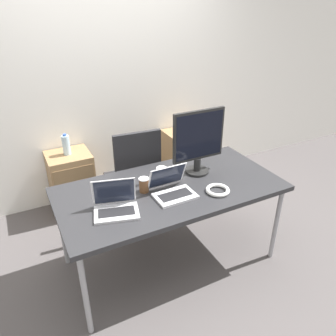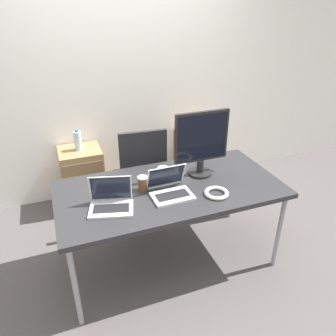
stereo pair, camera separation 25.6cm
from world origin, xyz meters
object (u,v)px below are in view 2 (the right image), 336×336
(cable_coil, at_px, (216,193))
(coffee_cup_brown, at_px, (143,183))
(laptop_left, at_px, (111,202))
(office_chair, at_px, (141,185))
(laptop_right, at_px, (170,189))
(monitor, at_px, (201,142))
(coffee_cup_white, at_px, (163,173))
(cabinet_left, at_px, (83,177))
(cabinet_right, at_px, (196,158))
(water_bottle, at_px, (78,141))

(cable_coil, bearing_deg, coffee_cup_brown, 152.31)
(laptop_left, bearing_deg, office_chair, 61.61)
(laptop_right, height_order, monitor, monitor)
(coffee_cup_brown, bearing_deg, coffee_cup_white, 30.87)
(cabinet_left, xyz_separation_m, laptop_right, (0.53, -1.28, 0.46))
(monitor, height_order, coffee_cup_brown, monitor)
(cabinet_right, height_order, monitor, monitor)
(water_bottle, distance_m, laptop_right, 1.39)
(cabinet_left, relative_size, coffee_cup_brown, 5.73)
(cable_coil, bearing_deg, monitor, 85.46)
(monitor, xyz_separation_m, coffee_cup_white, (-0.32, 0.04, -0.24))
(laptop_left, relative_size, coffee_cup_white, 3.60)
(cabinet_left, relative_size, coffee_cup_white, 6.85)
(water_bottle, bearing_deg, coffee_cup_brown, -72.79)
(office_chair, height_order, monitor, monitor)
(cabinet_left, bearing_deg, water_bottle, 90.00)
(office_chair, distance_m, cabinet_left, 0.70)
(cabinet_right, distance_m, cable_coil, 1.56)
(coffee_cup_white, bearing_deg, laptop_left, -150.62)
(laptop_right, xyz_separation_m, cable_coil, (0.33, -0.13, -0.03))
(coffee_cup_brown, relative_size, cable_coil, 0.63)
(water_bottle, bearing_deg, cabinet_left, -90.00)
(cabinet_left, xyz_separation_m, laptop_left, (0.08, -1.30, 0.47))
(monitor, bearing_deg, water_bottle, 129.84)
(coffee_cup_white, height_order, cable_coil, coffee_cup_white)
(office_chair, relative_size, cabinet_left, 1.55)
(cable_coil, bearing_deg, laptop_right, 158.14)
(laptop_right, bearing_deg, monitor, 31.42)
(office_chair, bearing_deg, cabinet_left, 139.16)
(cabinet_left, bearing_deg, laptop_right, -67.40)
(office_chair, bearing_deg, cable_coil, -70.82)
(cable_coil, bearing_deg, office_chair, 109.18)
(cabinet_left, height_order, monitor, monitor)
(coffee_cup_brown, bearing_deg, laptop_left, -151.77)
(coffee_cup_white, bearing_deg, laptop_right, -97.60)
(office_chair, relative_size, laptop_right, 3.35)
(laptop_left, bearing_deg, cabinet_right, 45.11)
(office_chair, relative_size, monitor, 1.88)
(laptop_right, relative_size, monitor, 0.56)
(cable_coil, bearing_deg, cabinet_left, 121.38)
(coffee_cup_brown, bearing_deg, laptop_right, -37.01)
(cabinet_left, bearing_deg, cabinet_right, 0.00)
(office_chair, distance_m, cable_coil, 1.08)
(water_bottle, distance_m, laptop_left, 1.30)
(cabinet_right, xyz_separation_m, laptop_right, (-0.84, -1.28, 0.46))
(office_chair, xyz_separation_m, water_bottle, (-0.53, 0.46, 0.39))
(office_chair, xyz_separation_m, laptop_left, (-0.45, -0.84, 0.42))
(laptop_right, bearing_deg, cabinet_left, 112.60)
(laptop_right, bearing_deg, coffee_cup_brown, 142.99)
(monitor, height_order, cable_coil, monitor)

